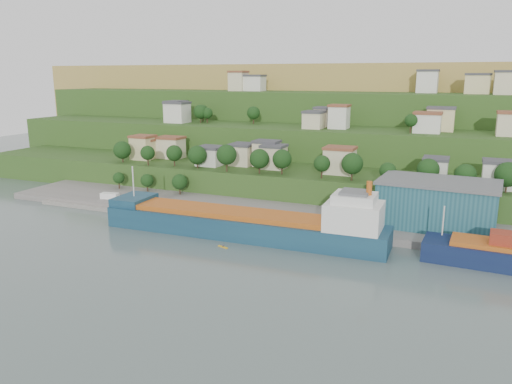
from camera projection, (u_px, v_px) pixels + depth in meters
The scene contains 10 objects.
ground at pixel (224, 244), 128.52m from camera, with size 500.00×500.00×0.00m, color #4C5C59.
quay at pixel (328, 224), 146.10m from camera, with size 220.00×26.00×4.00m, color slate.
pebble_beach at pixel (107, 204), 169.02m from camera, with size 40.00×18.00×2.40m, color slate.
hillside at pixel (358, 153), 279.88m from camera, with size 360.00×210.62×96.00m.
cargo_ship_near at pixel (250, 226), 133.37m from camera, with size 78.49×13.80×20.12m.
warehouse at pixel (437, 203), 135.70m from camera, with size 32.29×21.19×12.80m.
caravan at pixel (110, 197), 167.31m from camera, with size 5.92×2.47×2.76m, color white.
dinghy at pixel (130, 206), 159.90m from camera, with size 4.51×1.69×0.90m, color silver.
kayak_orange at pixel (155, 230), 139.37m from camera, with size 3.48×1.68×0.87m.
kayak_yellow at pixel (223, 246), 126.05m from camera, with size 3.09×1.48×0.77m.
Camera 1 is at (54.95, -109.30, 42.43)m, focal length 35.00 mm.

